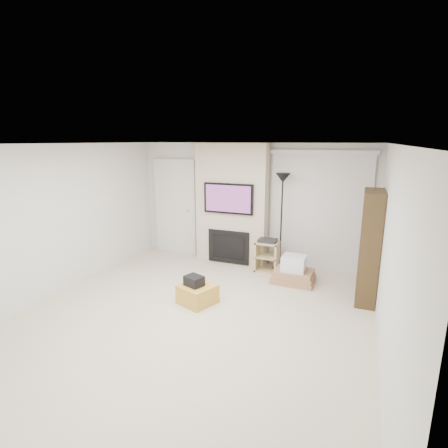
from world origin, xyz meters
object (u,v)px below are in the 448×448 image
at_px(floor_lamp, 282,195).
at_px(av_stand, 267,254).
at_px(box_stack, 294,272).
at_px(bookshelf, 370,247).
at_px(ottoman, 197,294).

height_order(floor_lamp, av_stand, floor_lamp).
xyz_separation_m(av_stand, box_stack, (0.60, -0.39, -0.15)).
bearing_deg(floor_lamp, bookshelf, -27.26).
bearing_deg(ottoman, bookshelf, 24.42).
bearing_deg(bookshelf, av_stand, 159.89).
height_order(floor_lamp, bookshelf, floor_lamp).
bearing_deg(box_stack, floor_lamp, 124.72).
xyz_separation_m(ottoman, box_stack, (1.27, 1.41, 0.04)).
relative_size(floor_lamp, av_stand, 2.94).
bearing_deg(av_stand, bookshelf, -20.11).
bearing_deg(ottoman, av_stand, 69.69).
relative_size(floor_lamp, box_stack, 2.52).
height_order(ottoman, floor_lamp, floor_lamp).
distance_m(ottoman, floor_lamp, 2.56).
relative_size(ottoman, av_stand, 0.76).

